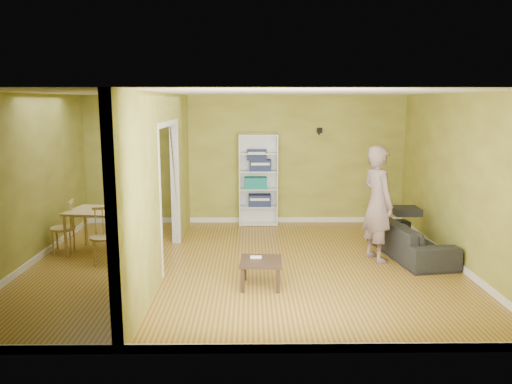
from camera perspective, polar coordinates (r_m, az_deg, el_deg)
room_shell at (r=7.44m, az=-1.52°, el=1.24°), size 6.50×6.50×6.50m
partition at (r=7.56m, az=-10.66°, el=1.20°), size 0.22×5.50×2.60m
wall_speaker at (r=10.15m, az=7.26°, el=6.99°), size 0.10×0.10×0.10m
sofa at (r=8.47m, az=17.21°, el=-4.60°), size 2.00×1.07×0.73m
person at (r=7.95m, az=13.78°, el=-0.19°), size 0.93×0.83×2.13m
bookshelf at (r=10.07m, az=0.26°, el=1.42°), size 0.77×0.34×1.84m
paper_box_navy_a at (r=10.10m, az=0.41°, el=-0.93°), size 0.45×0.29×0.23m
paper_box_teal at (r=10.03m, az=-0.02°, el=1.07°), size 0.44×0.29×0.23m
paper_box_navy_b at (r=9.98m, az=0.49°, el=3.08°), size 0.43×0.28×0.22m
paper_box_navy_c at (r=9.96m, az=0.09°, el=4.16°), size 0.39×0.25×0.20m
coffee_table at (r=6.79m, az=0.57°, el=-8.23°), size 0.55×0.55×0.37m
game_controller at (r=6.85m, az=-0.00°, el=-7.44°), size 0.15×0.04×0.03m
dining_table at (r=8.54m, az=-16.85°, el=-2.49°), size 1.16×0.77×0.72m
chair_left at (r=8.83m, az=-21.22°, el=-3.73°), size 0.45×0.45×0.88m
chair_near at (r=8.05m, az=-17.07°, el=-4.83°), size 0.48×0.48×0.86m
chair_far at (r=9.08m, az=-15.41°, el=-2.64°), size 0.49×0.49×1.00m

